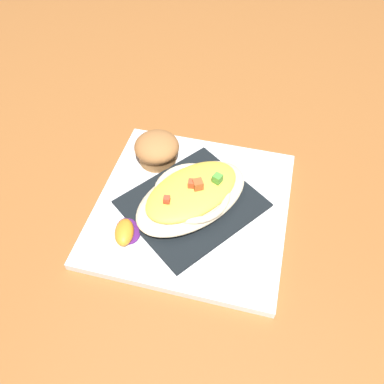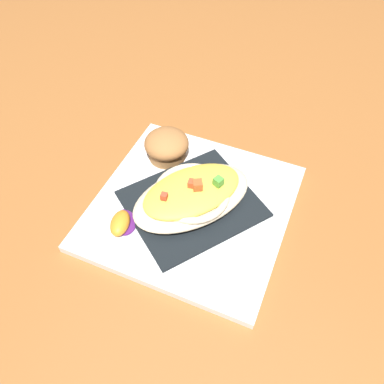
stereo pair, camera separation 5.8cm
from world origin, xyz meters
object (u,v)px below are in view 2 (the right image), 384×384
Objects in this scene: square_plate at (192,207)px; orange_garnish at (121,223)px; muffin at (167,146)px; gratin_dish at (192,194)px.

orange_garnish reaches higher than square_plate.
square_plate is 3.91× the size of muffin.
gratin_dish is (-0.00, -0.00, 0.03)m from square_plate.
muffin is 1.16× the size of orange_garnish.
muffin is 0.16m from orange_garnish.
gratin_dish reaches higher than orange_garnish.
muffin is at bearing -41.51° from square_plate.
gratin_dish is 2.95× the size of muffin.
muffin is (0.08, -0.07, 0.03)m from square_plate.
gratin_dish is 3.41× the size of orange_garnish.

